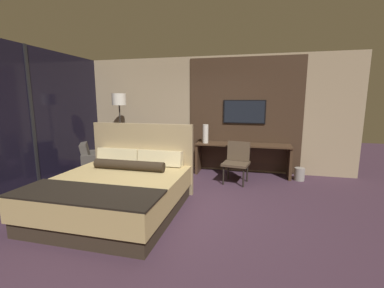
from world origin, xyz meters
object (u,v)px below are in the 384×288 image
(tv, at_px, (244,112))
(desk_chair, at_px, (237,159))
(desk, at_px, (242,153))
(vase_tall, at_px, (205,134))
(armchair_by_window, at_px, (97,165))
(floor_lamp, at_px, (119,106))
(waste_bin, at_px, (299,174))
(bed, at_px, (118,190))

(tv, xyz_separation_m, desk_chair, (-0.08, -0.84, -0.97))
(tv, bearing_deg, desk_chair, -95.70)
(desk, height_order, tv, tv)
(vase_tall, bearing_deg, desk, 7.90)
(desk, relative_size, armchair_by_window, 2.29)
(floor_lamp, bearing_deg, armchair_by_window, -106.53)
(waste_bin, bearing_deg, tv, 162.31)
(tv, xyz_separation_m, armchair_by_window, (-3.21, -1.27, -1.19))
(armchair_by_window, relative_size, floor_lamp, 0.50)
(desk_chair, height_order, waste_bin, desk_chair)
(floor_lamp, bearing_deg, waste_bin, 1.75)
(bed, xyz_separation_m, tv, (1.83, 2.77, 1.14))
(bed, bearing_deg, armchair_by_window, 132.56)
(floor_lamp, relative_size, vase_tall, 4.34)
(tv, bearing_deg, waste_bin, -17.69)
(bed, xyz_separation_m, vase_tall, (0.96, 2.43, 0.63))
(desk, relative_size, desk_chair, 2.50)
(desk_chair, height_order, armchair_by_window, desk_chair)
(floor_lamp, bearing_deg, bed, -62.50)
(tv, relative_size, vase_tall, 2.26)
(desk_chair, relative_size, vase_tall, 1.97)
(floor_lamp, height_order, vase_tall, floor_lamp)
(floor_lamp, bearing_deg, tv, 10.09)
(desk, bearing_deg, armchair_by_window, -162.01)
(bed, bearing_deg, waste_bin, 37.46)
(desk, height_order, vase_tall, vase_tall)
(waste_bin, bearing_deg, vase_tall, 178.41)
(vase_tall, relative_size, waste_bin, 1.58)
(bed, height_order, tv, tv)
(desk, height_order, armchair_by_window, armchair_by_window)
(desk_chair, distance_m, waste_bin, 1.46)
(bed, xyz_separation_m, waste_bin, (3.09, 2.37, -0.20))
(tv, height_order, waste_bin, tv)
(desk_chair, xyz_separation_m, waste_bin, (1.35, 0.43, -0.37))
(bed, relative_size, tv, 2.16)
(tv, bearing_deg, armchair_by_window, -158.49)
(bed, bearing_deg, floor_lamp, 117.50)
(tv, xyz_separation_m, waste_bin, (1.26, -0.40, -1.34))
(tv, distance_m, floor_lamp, 3.04)
(floor_lamp, distance_m, vase_tall, 2.23)
(desk_chair, height_order, floor_lamp, floor_lamp)
(desk_chair, bearing_deg, vase_tall, 157.15)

